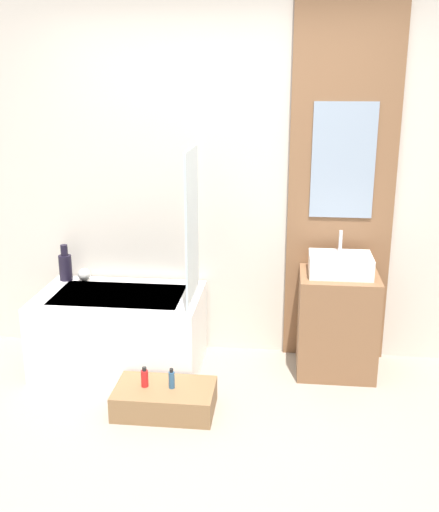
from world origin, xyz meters
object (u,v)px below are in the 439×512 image
(bathtub, at_px, (121,330))
(vase_tall_dark, at_px, (65,266))
(sink, at_px, (340,265))
(bottle_soap_secondary, at_px, (172,379))
(bottle_soap_primary, at_px, (145,378))
(wooden_step_bench, at_px, (165,399))
(vase_round_light, at_px, (84,274))

(bathtub, distance_m, vase_tall_dark, 0.67)
(bathtub, relative_size, sink, 2.72)
(bottle_soap_secondary, bearing_deg, bottle_soap_primary, 180.00)
(sink, distance_m, vase_tall_dark, 2.03)
(wooden_step_bench, xyz_separation_m, sink, (1.11, 0.68, 0.72))
(sink, height_order, vase_round_light, sink)
(bathtub, relative_size, bottle_soap_secondary, 8.73)
(bathtub, relative_size, vase_tall_dark, 4.20)
(bathtub, bearing_deg, vase_round_light, 141.86)
(bathtub, xyz_separation_m, sink, (1.54, 0.11, 0.52))
(bottle_soap_secondary, bearing_deg, wooden_step_bench, 180.00)
(vase_tall_dark, distance_m, bottle_soap_primary, 1.23)
(vase_tall_dark, relative_size, bottle_soap_primary, 2.08)
(vase_round_light, bearing_deg, bottle_soap_primary, -52.30)
(bottle_soap_primary, bearing_deg, bottle_soap_secondary, 0.00)
(wooden_step_bench, bearing_deg, bottle_soap_secondary, 0.00)
(vase_tall_dark, height_order, vase_round_light, vase_tall_dark)
(bottle_soap_secondary, bearing_deg, bathtub, 130.08)
(vase_tall_dark, height_order, bottle_soap_secondary, vase_tall_dark)
(wooden_step_bench, relative_size, bottle_soap_primary, 4.74)
(vase_round_light, height_order, bottle_soap_secondary, vase_round_light)
(bottle_soap_secondary, bearing_deg, vase_tall_dark, 138.96)
(bottle_soap_primary, distance_m, bottle_soap_secondary, 0.17)
(sink, bearing_deg, wooden_step_bench, -148.42)
(bottle_soap_primary, xyz_separation_m, bottle_soap_secondary, (0.17, 0.00, 0.00))
(bathtub, bearing_deg, vase_tall_dark, 151.09)
(vase_tall_dark, bearing_deg, vase_round_light, 0.04)
(vase_round_light, bearing_deg, wooden_step_bench, -47.31)
(bathtub, relative_size, wooden_step_bench, 1.85)
(bathtub, height_order, vase_round_light, vase_round_light)
(bathtub, bearing_deg, sink, 4.03)
(wooden_step_bench, distance_m, sink, 1.48)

